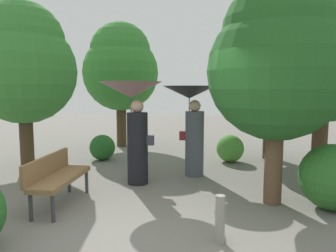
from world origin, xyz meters
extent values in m
plane|color=slate|center=(0.00, 0.00, 0.00)|extent=(40.00, 40.00, 0.00)
cylinder|color=black|center=(-0.55, 2.41, 0.73)|extent=(0.42, 0.42, 1.46)
sphere|color=tan|center=(-0.55, 2.41, 1.58)|extent=(0.26, 0.26, 0.26)
cylinder|color=#333338|center=(-0.68, 2.42, 1.35)|extent=(0.02, 0.02, 0.79)
cone|color=gray|center=(-0.68, 2.42, 1.91)|extent=(1.25, 1.25, 0.32)
cube|color=#333342|center=(-0.28, 2.40, 0.90)|extent=(0.14, 0.10, 0.20)
cylinder|color=#474C56|center=(0.55, 3.20, 0.72)|extent=(0.41, 0.41, 1.44)
sphere|color=tan|center=(0.55, 3.20, 1.55)|extent=(0.26, 0.26, 0.26)
cylinder|color=#333338|center=(0.43, 3.21, 1.33)|extent=(0.02, 0.02, 0.77)
cone|color=black|center=(0.43, 3.21, 1.85)|extent=(1.17, 1.17, 0.27)
cube|color=maroon|center=(0.29, 3.21, 0.89)|extent=(0.14, 0.10, 0.20)
cylinder|color=#38383D|center=(-1.32, 0.35, 0.22)|extent=(0.06, 0.06, 0.44)
cylinder|color=#38383D|center=(-1.65, 0.34, 0.22)|extent=(0.06, 0.06, 0.44)
cylinder|color=#38383D|center=(-1.35, 1.69, 0.22)|extent=(0.06, 0.06, 0.44)
cylinder|color=#38383D|center=(-1.69, 1.68, 0.22)|extent=(0.06, 0.06, 0.44)
cube|color=olive|center=(-1.50, 1.01, 0.46)|extent=(0.48, 1.51, 0.08)
cube|color=olive|center=(-1.74, 1.01, 0.66)|extent=(0.10, 1.50, 0.35)
cylinder|color=#42301E|center=(-3.38, 3.08, 1.56)|extent=(0.31, 0.31, 3.11)
sphere|color=#387F33|center=(-3.38, 3.08, 2.33)|extent=(2.42, 2.42, 2.42)
sphere|color=#387F33|center=(-3.38, 3.08, 2.96)|extent=(1.94, 1.94, 1.94)
cylinder|color=#4C3823|center=(3.28, 3.54, 1.63)|extent=(0.33, 0.33, 3.26)
sphere|color=#387F33|center=(3.28, 3.54, 2.44)|extent=(2.48, 2.48, 2.48)
sphere|color=#387F33|center=(3.28, 3.54, 3.10)|extent=(1.98, 1.98, 1.98)
cylinder|color=#42301E|center=(-2.10, 6.59, 1.64)|extent=(0.33, 0.33, 3.28)
sphere|color=#387F33|center=(-2.10, 6.59, 2.46)|extent=(2.50, 2.50, 2.50)
sphere|color=#387F33|center=(-2.10, 6.59, 3.11)|extent=(2.00, 2.00, 2.00)
cylinder|color=#42301E|center=(2.51, 5.25, 1.76)|extent=(0.35, 0.35, 3.52)
sphere|color=#387F33|center=(2.51, 5.25, 2.64)|extent=(2.94, 2.94, 2.94)
sphere|color=#387F33|center=(2.51, 5.25, 3.34)|extent=(2.35, 2.35, 2.35)
cylinder|color=brown|center=(1.96, 1.61, 1.47)|extent=(0.29, 0.29, 2.94)
sphere|color=#235B23|center=(1.96, 1.61, 2.21)|extent=(2.26, 2.26, 2.26)
sphere|color=#235B23|center=(1.96, 1.61, 2.80)|extent=(1.80, 1.80, 1.80)
sphere|color=#235B23|center=(-2.02, 4.43, 0.34)|extent=(0.69, 0.69, 0.69)
sphere|color=#4C9338|center=(1.41, 4.66, 0.36)|extent=(0.72, 0.72, 0.72)
sphere|color=#2D6B28|center=(2.86, 1.46, 0.53)|extent=(1.05, 1.05, 1.05)
cylinder|color=gray|center=(1.06, 0.05, 0.31)|extent=(0.12, 0.12, 0.61)
camera|label=1|loc=(0.95, -3.84, 1.91)|focal=34.39mm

